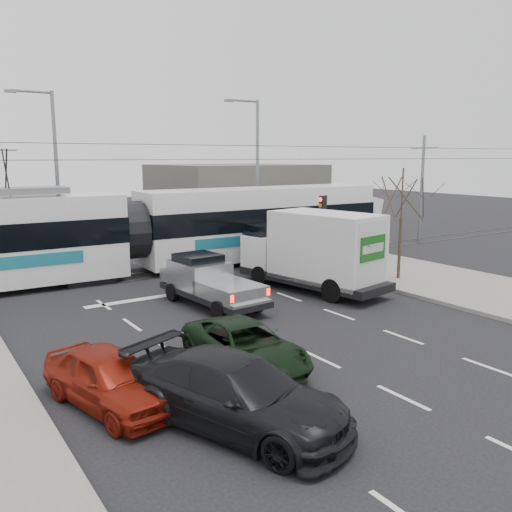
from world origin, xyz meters
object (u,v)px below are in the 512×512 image
street_lamp_near (255,165)px  navy_pickup (274,250)px  dark_car (236,394)px  street_lamp_far (53,167)px  box_truck (315,252)px  red_car (110,378)px  traffic_signal (324,216)px  tram (130,232)px  bare_tree (402,199)px  green_car (245,346)px  silver_pickup (208,281)px

street_lamp_near → navy_pickup: 8.43m
dark_car → street_lamp_far: bearing=63.9°
box_truck → dark_car: bearing=-147.7°
street_lamp_far → red_car: size_ratio=2.26×
street_lamp_far → box_truck: bearing=-59.5°
street_lamp_far → street_lamp_near: bearing=-9.9°
traffic_signal → street_lamp_far: 14.47m
tram → dark_car: (-3.61, -15.59, -1.34)m
street_lamp_far → navy_pickup: bearing=-46.5°
bare_tree → green_car: (-11.41, -4.80, -3.18)m
traffic_signal → street_lamp_near: bearing=83.6°
silver_pickup → green_car: (-2.20, -6.12, -0.33)m
bare_tree → tram: tram is taller
dark_car → bare_tree: bearing=7.5°
tram → silver_pickup: size_ratio=5.44×
box_truck → navy_pickup: bearing=69.4°
traffic_signal → tram: bearing=154.6°
tram → dark_car: tram is taller
street_lamp_near → tram: 10.49m
navy_pickup → red_car: 15.30m
silver_pickup → navy_pickup: (5.62, 3.53, 0.18)m
tram → traffic_signal: bearing=-24.3°
box_truck → green_car: box_truck is taller
street_lamp_near → tram: size_ratio=0.31×
bare_tree → box_truck: 4.88m
street_lamp_far → red_car: street_lamp_far is taller
tram → navy_pickup: bearing=-26.6°
red_car → silver_pickup: bearing=33.8°
traffic_signal → red_car: 16.89m
bare_tree → street_lamp_near: street_lamp_near is taller
street_lamp_far → dark_car: 21.52m
dark_car → box_truck: bearing=20.9°
traffic_signal → dark_car: size_ratio=0.69×
green_car → traffic_signal: bearing=42.6°
bare_tree → silver_pickup: bare_tree is taller
box_truck → green_car: size_ratio=1.60×
silver_pickup → box_truck: bearing=-9.8°
tram → green_car: (-1.68, -12.88, -1.48)m
red_car → traffic_signal: bearing=19.9°
box_truck → traffic_signal: bearing=34.5°
street_lamp_near → dark_car: bearing=-124.5°
street_lamp_near → silver_pickup: (-8.92, -10.18, -4.17)m
street_lamp_near → traffic_signal: bearing=-96.4°
street_lamp_far → dark_car: bearing=-94.2°
bare_tree → navy_pickup: (-3.59, 4.85, -2.67)m
traffic_signal → street_lamp_far: bearing=138.3°
box_truck → tram: bearing=116.4°
street_lamp_near → street_lamp_far: bearing=170.1°
silver_pickup → red_car: 8.78m
red_car → dark_car: (1.89, -2.44, 0.08)m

